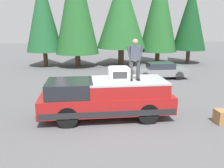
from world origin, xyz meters
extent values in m
plane|color=#565659|center=(0.00, 0.00, 0.00)|extent=(90.00, 90.00, 0.00)
cube|color=maroon|center=(0.33, 0.25, 0.70)|extent=(2.00, 5.50, 0.70)
cube|color=#232326|center=(0.33, 0.25, 0.51)|extent=(2.01, 5.39, 0.24)
cube|color=black|center=(0.33, 1.77, 1.35)|extent=(1.84, 1.87, 0.60)
cube|color=maroon|center=(0.33, -0.63, 1.31)|extent=(1.92, 3.19, 0.52)
cube|color=#A8AAAF|center=(0.33, -0.63, 1.61)|extent=(1.94, 3.19, 0.08)
cube|color=#232326|center=(0.33, 2.94, 0.43)|extent=(1.96, 0.16, 0.20)
cube|color=#B2B5BA|center=(0.33, -2.44, 0.43)|extent=(1.96, 0.16, 0.20)
cylinder|color=black|center=(-0.52, 1.85, 0.42)|extent=(0.30, 0.84, 0.84)
cylinder|color=black|center=(1.18, 1.85, 0.42)|extent=(0.30, 0.84, 0.84)
cylinder|color=black|center=(-0.52, -1.34, 0.42)|extent=(0.30, 0.84, 0.84)
cylinder|color=black|center=(1.18, -1.34, 0.42)|extent=(0.30, 0.84, 0.84)
cube|color=silver|center=(0.29, -0.27, 1.91)|extent=(0.64, 0.84, 0.52)
cube|color=#2D2D30|center=(-0.03, -0.27, 1.91)|extent=(0.01, 0.59, 0.29)
cube|color=#99999E|center=(0.29, -0.27, 2.19)|extent=(0.58, 0.76, 0.04)
cylinder|color=#333338|center=(0.15, -1.05, 2.07)|extent=(0.15, 0.15, 0.84)
cube|color=black|center=(0.11, -1.05, 1.69)|extent=(0.26, 0.11, 0.08)
cylinder|color=#333338|center=(0.15, -0.75, 2.07)|extent=(0.15, 0.15, 0.84)
cube|color=black|center=(0.11, -0.75, 1.69)|extent=(0.26, 0.11, 0.08)
cube|color=#474C5B|center=(0.15, -0.90, 2.78)|extent=(0.24, 0.40, 0.58)
sphere|color=tan|center=(0.15, -0.90, 3.23)|extent=(0.22, 0.22, 0.22)
cylinder|color=#474C5B|center=(0.12, -1.14, 2.78)|extent=(0.09, 0.23, 0.58)
cylinder|color=#474C5B|center=(0.12, -0.65, 2.78)|extent=(0.09, 0.23, 0.58)
cube|color=gray|center=(7.77, -4.41, 0.49)|extent=(1.64, 4.10, 0.50)
cube|color=#282D38|center=(7.77, -4.51, 0.95)|extent=(1.31, 1.89, 0.42)
cylinder|color=black|center=(7.05, -3.14, 0.31)|extent=(0.20, 0.62, 0.62)
cylinder|color=black|center=(8.49, -3.14, 0.31)|extent=(0.20, 0.62, 0.62)
cylinder|color=black|center=(7.05, -5.68, 0.31)|extent=(0.20, 0.62, 0.62)
cylinder|color=black|center=(8.49, -5.68, 0.31)|extent=(0.20, 0.62, 0.62)
cube|color=olive|center=(-0.89, -4.33, 0.28)|extent=(0.56, 0.56, 0.56)
cylinder|color=#4C3826|center=(14.51, -9.59, 0.69)|extent=(0.40, 0.40, 1.39)
cone|color=#14421E|center=(14.51, -9.59, 4.58)|extent=(3.30, 3.30, 6.39)
cylinder|color=#4C3826|center=(15.03, -6.51, 0.60)|extent=(0.45, 0.45, 1.21)
cone|color=#235B28|center=(15.03, -6.51, 5.41)|extent=(3.79, 3.79, 8.40)
cylinder|color=#4C3826|center=(14.19, -2.57, 0.85)|extent=(0.56, 0.56, 1.69)
cone|color=#235B28|center=(14.19, -2.57, 5.17)|extent=(4.69, 4.69, 6.95)
cylinder|color=#4C3826|center=(13.73, 1.64, 0.62)|extent=(0.48, 0.48, 1.25)
cone|color=#235B28|center=(13.73, 1.64, 5.86)|extent=(4.00, 4.00, 9.22)
cylinder|color=#4C3826|center=(14.44, 4.72, 0.70)|extent=(0.40, 0.40, 1.40)
cone|color=#1E562D|center=(14.44, 4.72, 4.88)|extent=(3.34, 3.34, 6.96)
camera|label=1|loc=(-9.54, 1.21, 3.89)|focal=39.29mm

